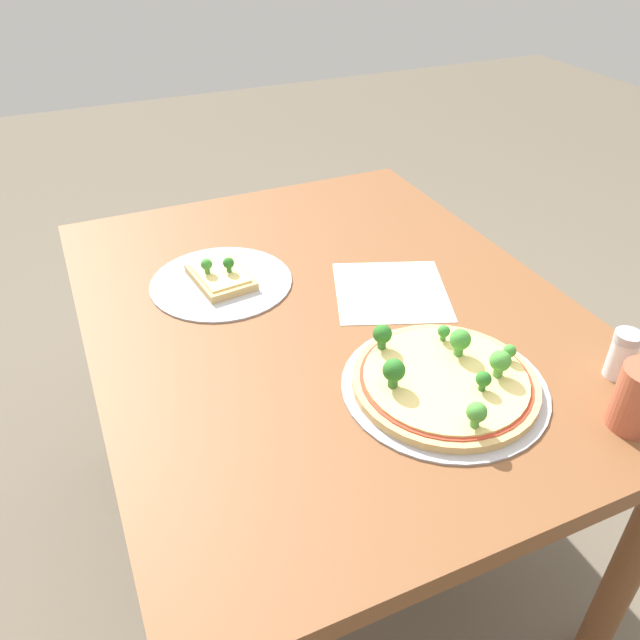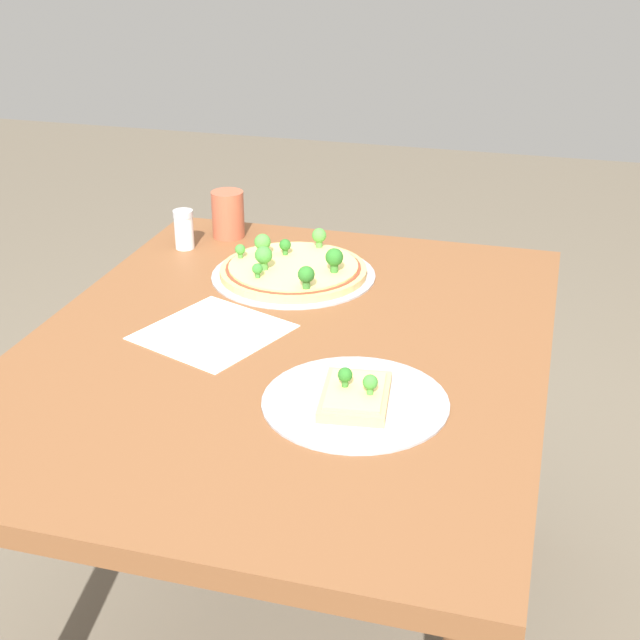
# 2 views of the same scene
# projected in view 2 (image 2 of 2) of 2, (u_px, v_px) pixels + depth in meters

# --- Properties ---
(dining_table) EXTENTS (1.12, 0.88, 0.70)m
(dining_table) POSITION_uv_depth(u_px,v_px,m) (287.00, 388.00, 1.56)
(dining_table) COLOR brown
(dining_table) RESTS_ON ground_plane
(pizza_tray_whole) EXTENTS (0.33, 0.33, 0.07)m
(pizza_tray_whole) POSITION_uv_depth(u_px,v_px,m) (293.00, 269.00, 1.77)
(pizza_tray_whole) COLOR #A3A3A8
(pizza_tray_whole) RESTS_ON dining_table
(pizza_tray_slice) EXTENTS (0.28, 0.28, 0.06)m
(pizza_tray_slice) POSITION_uv_depth(u_px,v_px,m) (355.00, 398.00, 1.33)
(pizza_tray_slice) COLOR #A3A3A8
(pizza_tray_slice) RESTS_ON dining_table
(drinking_cup) EXTENTS (0.07, 0.07, 0.10)m
(drinking_cup) POSITION_uv_depth(u_px,v_px,m) (228.00, 214.00, 1.96)
(drinking_cup) COLOR #AD5138
(drinking_cup) RESTS_ON dining_table
(condiment_shaker) EXTENTS (0.04, 0.04, 0.08)m
(condiment_shaker) POSITION_uv_depth(u_px,v_px,m) (184.00, 229.00, 1.90)
(condiment_shaker) COLOR silver
(condiment_shaker) RESTS_ON dining_table
(paper_menu) EXTENTS (0.28, 0.28, 0.00)m
(paper_menu) POSITION_uv_depth(u_px,v_px,m) (213.00, 333.00, 1.55)
(paper_menu) COLOR white
(paper_menu) RESTS_ON dining_table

